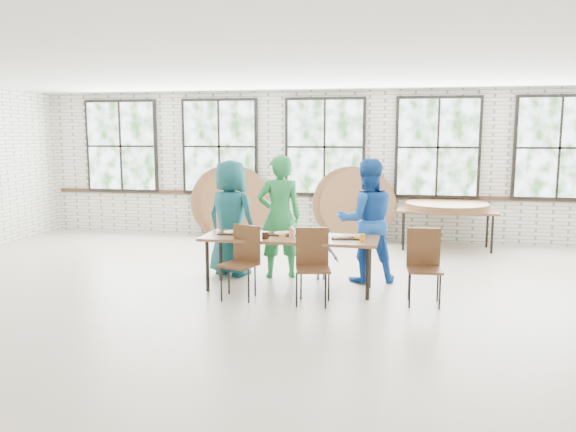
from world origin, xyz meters
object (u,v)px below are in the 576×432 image
Objects in this scene: chair_near_left at (243,255)px; chair_near_right at (313,259)px; dining_table at (290,240)px; storage_table at (447,213)px.

chair_near_right is (0.93, -0.05, 0.00)m from chair_near_left.
dining_table is 1.32× the size of storage_table.
chair_near_left is at bearing -124.88° from storage_table.
dining_table and storage_table have the same top height.
chair_near_left is 1.00× the size of chair_near_right.
chair_near_right is 0.52× the size of storage_table.
chair_near_right is at bearing 18.16° from chair_near_left.
dining_table is at bearing 62.19° from chair_near_left.
chair_near_right is at bearing -114.52° from storage_table.
chair_near_left is 0.93m from chair_near_right.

